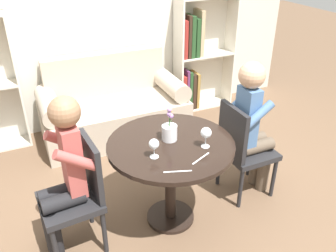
{
  "coord_description": "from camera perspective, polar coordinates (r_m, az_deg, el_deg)",
  "views": [
    {
      "loc": [
        -0.96,
        -2.07,
        2.17
      ],
      "look_at": [
        0.0,
        0.05,
        0.87
      ],
      "focal_mm": 38.0,
      "sensor_mm": 36.0,
      "label": 1
    }
  ],
  "objects": [
    {
      "name": "flower_vase",
      "position": [
        2.69,
        0.25,
        -0.75
      ],
      "size": [
        0.12,
        0.12,
        0.27
      ],
      "color": "silver",
      "rests_on": "round_table"
    },
    {
      "name": "person_left",
      "position": [
        2.58,
        -16.44,
        -7.56
      ],
      "size": [
        0.43,
        0.36,
        1.25
      ],
      "rotation": [
        0.0,
        0.0,
        -1.5
      ],
      "color": "black",
      "rests_on": "ground_plane"
    },
    {
      "name": "round_table",
      "position": [
        2.76,
        0.43,
        -5.25
      ],
      "size": [
        0.97,
        0.97,
        0.75
      ],
      "color": "black",
      "rests_on": "ground_plane"
    },
    {
      "name": "chair_right",
      "position": [
        3.18,
        11.8,
        -3.32
      ],
      "size": [
        0.42,
        0.42,
        0.9
      ],
      "rotation": [
        0.0,
        0.0,
        1.57
      ],
      "color": "#232326",
      "rests_on": "ground_plane"
    },
    {
      "name": "person_right",
      "position": [
        3.13,
        13.42,
        0.08
      ],
      "size": [
        0.42,
        0.34,
        1.27
      ],
      "rotation": [
        0.0,
        0.0,
        1.57
      ],
      "color": "brown",
      "rests_on": "ground_plane"
    },
    {
      "name": "chair_left",
      "position": [
        2.7,
        -14.13,
        -10.16
      ],
      "size": [
        0.45,
        0.45,
        0.9
      ],
      "rotation": [
        0.0,
        0.0,
        -1.5
      ],
      "color": "#232326",
      "rests_on": "ground_plane"
    },
    {
      "name": "back_wall",
      "position": [
        4.28,
        -11.53,
        17.54
      ],
      "size": [
        5.2,
        0.05,
        2.7
      ],
      "color": "beige",
      "rests_on": "ground_plane"
    },
    {
      "name": "wine_glass_right",
      "position": [
        2.59,
        6.12,
        -1.19
      ],
      "size": [
        0.08,
        0.08,
        0.16
      ],
      "color": "white",
      "rests_on": "round_table"
    },
    {
      "name": "couch",
      "position": [
        4.22,
        -8.73,
        2.63
      ],
      "size": [
        1.64,
        0.8,
        0.92
      ],
      "color": "#B7A893",
      "rests_on": "ground_plane"
    },
    {
      "name": "ground_plane",
      "position": [
        3.15,
        0.39,
        -14.46
      ],
      "size": [
        16.0,
        16.0,
        0.0
      ],
      "primitive_type": "plane",
      "color": "brown"
    },
    {
      "name": "fork_left_setting",
      "position": [
        2.52,
        5.3,
        -5.19
      ],
      "size": [
        0.18,
        0.09,
        0.0
      ],
      "color": "silver",
      "rests_on": "round_table"
    },
    {
      "name": "wine_glass_left",
      "position": [
        2.47,
        -2.27,
        -2.98
      ],
      "size": [
        0.07,
        0.07,
        0.15
      ],
      "color": "white",
      "rests_on": "round_table"
    },
    {
      "name": "knife_left_setting",
      "position": [
        2.38,
        1.55,
        -7.29
      ],
      "size": [
        0.18,
        0.07,
        0.0
      ],
      "color": "silver",
      "rests_on": "round_table"
    },
    {
      "name": "bookshelf_right",
      "position": [
        4.73,
        4.54,
        10.9
      ],
      "size": [
        0.78,
        0.28,
        1.46
      ],
      "color": "silver",
      "rests_on": "ground_plane"
    }
  ]
}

